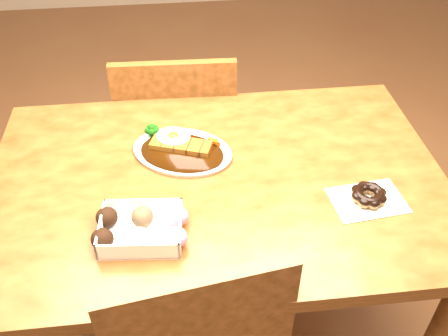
{
  "coord_description": "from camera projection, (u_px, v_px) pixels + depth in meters",
  "views": [
    {
      "loc": [
        -0.09,
        -0.97,
        1.62
      ],
      "look_at": [
        0.01,
        -0.03,
        0.81
      ],
      "focal_mm": 40.0,
      "sensor_mm": 36.0,
      "label": 1
    }
  ],
  "objects": [
    {
      "name": "donut_box",
      "position": [
        141.0,
        228.0,
        1.14
      ],
      "size": [
        0.22,
        0.16,
        0.05
      ],
      "rotation": [
        0.0,
        0.0,
        -0.09
      ],
      "color": "white",
      "rests_on": "table"
    },
    {
      "name": "chair_far",
      "position": [
        179.0,
        139.0,
        1.88
      ],
      "size": [
        0.44,
        0.44,
        0.87
      ],
      "rotation": [
        0.0,
        0.0,
        3.11
      ],
      "color": "#45270D",
      "rests_on": "ground"
    },
    {
      "name": "katsu_curry_plate",
      "position": [
        181.0,
        149.0,
        1.38
      ],
      "size": [
        0.33,
        0.29,
        0.05
      ],
      "rotation": [
        0.0,
        0.0,
        -0.41
      ],
      "color": "white",
      "rests_on": "table"
    },
    {
      "name": "table",
      "position": [
        218.0,
        204.0,
        1.37
      ],
      "size": [
        1.2,
        0.8,
        0.75
      ],
      "color": "#45270D",
      "rests_on": "ground"
    },
    {
      "name": "ground",
      "position": [
        219.0,
        332.0,
        1.8
      ],
      "size": [
        6.0,
        6.0,
        0.0
      ],
      "primitive_type": "plane",
      "color": "brown",
      "rests_on": "ground"
    },
    {
      "name": "pon_de_ring",
      "position": [
        369.0,
        195.0,
        1.23
      ],
      "size": [
        0.19,
        0.14,
        0.03
      ],
      "rotation": [
        0.0,
        0.0,
        0.1
      ],
      "color": "silver",
      "rests_on": "table"
    }
  ]
}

